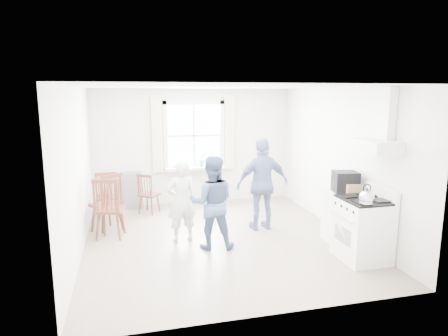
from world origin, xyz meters
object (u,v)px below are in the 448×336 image
low_cabinet (342,217)px  windsor_chair_c (110,197)px  windsor_chair_b (107,202)px  stereo_stack (345,182)px  person_right (263,184)px  windsor_chair_a (107,191)px  person_mid (212,203)px  gas_stove (363,229)px  person_left (181,201)px

low_cabinet → windsor_chair_c: size_ratio=0.82×
low_cabinet → windsor_chair_b: windsor_chair_b is taller
stereo_stack → person_right: (-1.06, 1.05, -0.22)m
person_right → windsor_chair_b: bearing=-5.8°
windsor_chair_a → person_mid: (1.70, -1.79, 0.14)m
gas_stove → windsor_chair_c: bearing=150.1°
stereo_stack → windsor_chair_b: stereo_stack is taller
stereo_stack → windsor_chair_c: size_ratio=0.40×
gas_stove → windsor_chair_b: bearing=154.5°
gas_stove → person_left: bearing=150.8°
windsor_chair_b → windsor_chair_c: (0.03, 0.36, 0.00)m
gas_stove → low_cabinet: (0.07, 0.70, -0.03)m
stereo_stack → windsor_chair_a: size_ratio=0.43×
person_mid → windsor_chair_c: bearing=-23.6°
windsor_chair_c → windsor_chair_b: bearing=-94.2°
person_left → person_right: size_ratio=0.82×
windsor_chair_a → person_mid: bearing=-46.4°
windsor_chair_a → windsor_chair_c: size_ratio=0.93×
person_mid → person_right: (1.10, 0.67, 0.09)m
low_cabinet → windsor_chair_c: bearing=159.1°
windsor_chair_a → person_left: bearing=-47.3°
gas_stove → low_cabinet: size_ratio=1.24×
windsor_chair_c → person_mid: (1.63, -1.15, 0.09)m
stereo_stack → windsor_chair_c: (-3.78, 1.52, -0.40)m
windsor_chair_a → windsor_chair_c: bearing=-83.5°
person_left → stereo_stack: bearing=155.5°
low_cabinet → windsor_chair_a: bearing=151.7°
gas_stove → stereo_stack: stereo_stack is taller
person_right → low_cabinet: bearing=134.3°
windsor_chair_b → windsor_chair_c: 0.36m
stereo_stack → person_left: 2.74m
low_cabinet → person_right: size_ratio=0.53×
stereo_stack → person_mid: 2.21m
person_right → person_left: bearing=6.1°
stereo_stack → windsor_chair_a: stereo_stack is taller
person_left → person_mid: bearing=128.9°
stereo_stack → person_mid: size_ratio=0.29×
low_cabinet → person_right: person_right is taller
windsor_chair_c → person_right: person_right is taller
person_right → windsor_chair_c: bearing=-13.3°
low_cabinet → person_right: 1.51m
low_cabinet → windsor_chair_a: windsor_chair_a is taller
windsor_chair_a → person_right: person_right is taller
gas_stove → low_cabinet: bearing=84.3°
windsor_chair_c → gas_stove: bearing=-29.9°
person_mid → person_right: size_ratio=0.89×
low_cabinet → stereo_stack: 0.62m
person_left → person_mid: person_mid is taller
stereo_stack → windsor_chair_b: (-3.81, 1.16, -0.40)m
gas_stove → stereo_stack: size_ratio=2.55×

